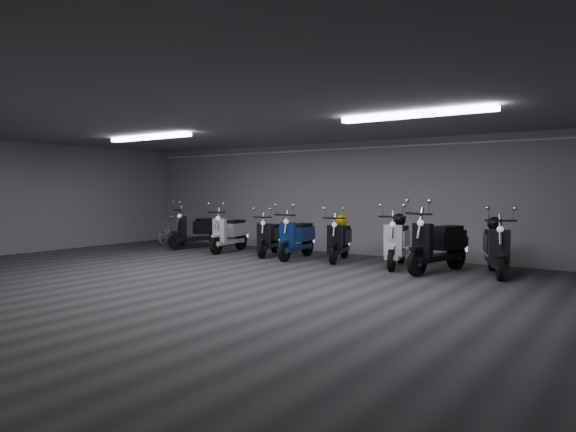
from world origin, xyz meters
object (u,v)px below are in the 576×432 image
Objects in this scene: scooter_0 at (198,224)px; scooter_5 at (339,234)px; scooter_3 at (269,231)px; scooter_9 at (496,240)px; helmet_1 at (342,220)px; scooter_2 at (229,227)px; scooter_6 at (397,235)px; helmet_0 at (495,224)px; scooter_4 at (296,231)px; helmet_2 at (399,220)px; scooter_7 at (438,236)px; bicycle at (172,227)px.

scooter_0 reaches higher than scooter_5.
scooter_5 reaches higher than scooter_3.
scooter_0 is 1.06× the size of scooter_5.
scooter_9 is 6.49× the size of helmet_1.
scooter_2 is at bearing -173.25° from helmet_1.
scooter_6 is 6.56× the size of helmet_1.
scooter_2 is 6.35× the size of helmet_0.
helmet_0 is (6.45, 0.37, 0.31)m from scooter_2.
scooter_4 reaches higher than helmet_0.
scooter_2 is 6.37× the size of helmet_1.
scooter_5 is at bearing -176.02° from helmet_0.
scooter_4 is 0.98× the size of scooter_9.
scooter_2 is 0.97× the size of scooter_6.
scooter_0 is 5.79m from scooter_6.
scooter_3 is at bearing 167.37° from scooter_5.
helmet_2 is at bearing 24.01° from scooter_0.
scooter_4 is 6.34× the size of helmet_0.
scooter_6 is at bearing -20.36° from scooter_3.
scooter_7 reaches higher than scooter_4.
scooter_7 is 7.06× the size of helmet_0.
helmet_1 is (4.29, 0.30, 0.25)m from scooter_0.
scooter_2 is at bearing 160.90° from scooter_9.
scooter_3 is 0.89× the size of scooter_6.
scooter_9 is (4.37, 0.23, 0.01)m from scooter_4.
helmet_0 is at bearing -16.52° from scooter_3.
scooter_2 is 4.56m from helmet_2.
scooter_4 is 6.17× the size of helmet_2.
scooter_9 is 0.39m from helmet_0.
scooter_4 is at bearing -154.01° from helmet_1.
scooter_7 reaches higher than scooter_2.
helmet_0 is (5.18, 0.36, 0.36)m from scooter_3.
helmet_2 is (2.38, 0.36, 0.32)m from scooter_4.
helmet_0 is (1.85, 0.35, 0.29)m from scooter_6.
scooter_7 reaches higher than helmet_1.
scooter_9 is (6.53, 0.14, 0.01)m from scooter_2.
scooter_0 is 6.44× the size of helmet_0.
helmet_1 is at bearing 175.99° from helmet_2.
scooter_2 is 0.98× the size of scooter_9.
scooter_0 is at bearing -167.33° from scooter_7.
bicycle is 6.13× the size of helmet_1.
scooter_7 is at bearing 177.88° from scooter_9.
scooter_7 is (0.93, -0.21, 0.05)m from scooter_6.
helmet_2 is (1.37, 0.12, 0.35)m from scooter_5.
scooter_2 is at bearing 18.93° from scooter_0.
bicycle is at bearing 168.87° from scooter_2.
helmet_0 is 3.35m from helmet_1.
scooter_4 is 3.37m from scooter_7.
bicycle is (-4.39, 0.18, -0.11)m from scooter_4.
scooter_0 is 0.91× the size of scooter_7.
scooter_4 is 1.05× the size of scooter_5.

